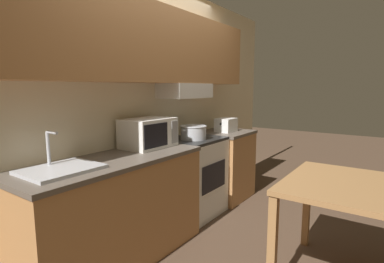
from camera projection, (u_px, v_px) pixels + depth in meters
ground_plane at (148, 222)px, 3.25m from camera, size 16.00×16.00×0.00m
wall_back at (151, 76)px, 2.99m from camera, size 5.37×0.38×2.55m
lower_counter_main at (116, 211)px, 2.46m from camera, size 1.61×0.61×0.88m
lower_counter_right_stub at (224, 164)px, 3.95m from camera, size 0.69×0.61×0.88m
stove_range at (193, 177)px, 3.40m from camera, size 0.67×0.55×0.88m
cooking_pot at (193, 132)px, 3.27m from camera, size 0.37×0.29×0.15m
microwave at (148, 133)px, 2.83m from camera, size 0.49×0.34×0.27m
toaster at (226, 125)px, 3.84m from camera, size 0.27×0.20×0.17m
sink_basin at (61, 168)px, 2.03m from camera, size 0.49×0.39×0.27m
dining_table at (347, 198)px, 2.12m from camera, size 0.96×0.82×0.78m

